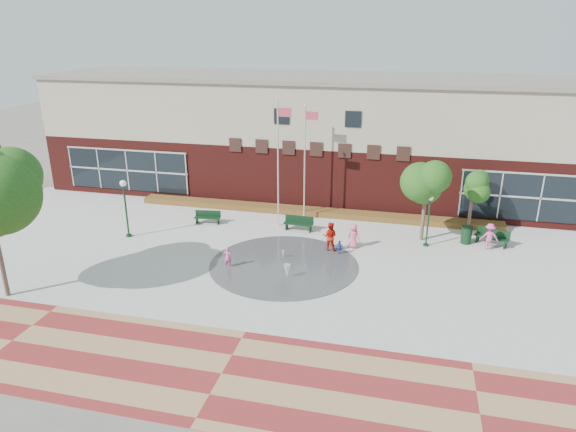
% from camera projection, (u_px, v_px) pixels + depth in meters
% --- Properties ---
extents(ground, '(120.00, 120.00, 0.00)m').
position_uv_depth(ground, '(270.00, 290.00, 26.25)').
color(ground, '#666056').
rests_on(ground, ground).
extents(plaza_concrete, '(46.00, 18.00, 0.01)m').
position_uv_depth(plaza_concrete, '(288.00, 258.00, 29.90)').
color(plaza_concrete, '#A8A8A0').
rests_on(plaza_concrete, ground).
extents(paver_band, '(46.00, 6.00, 0.01)m').
position_uv_depth(paver_band, '(221.00, 374.00, 19.86)').
color(paver_band, maroon).
rests_on(paver_band, ground).
extents(splash_pad, '(8.40, 8.40, 0.01)m').
position_uv_depth(splash_pad, '(284.00, 265.00, 28.99)').
color(splash_pad, '#383A3D').
rests_on(splash_pad, ground).
extents(library_building, '(44.40, 10.40, 9.20)m').
position_uv_depth(library_building, '(328.00, 135.00, 40.60)').
color(library_building, '#4D1512').
rests_on(library_building, ground).
extents(flower_bed, '(26.00, 1.20, 0.40)m').
position_uv_depth(flower_bed, '(313.00, 215.00, 36.84)').
color(flower_bed, maroon).
rests_on(flower_bed, ground).
extents(flagpole_left, '(0.98, 0.16, 8.38)m').
position_uv_depth(flagpole_left, '(279.00, 158.00, 33.21)').
color(flagpole_left, silver).
rests_on(flagpole_left, ground).
extents(flagpole_right, '(0.97, 0.16, 7.88)m').
position_uv_depth(flagpole_right, '(305.00, 156.00, 34.87)').
color(flagpole_right, silver).
rests_on(flagpole_right, ground).
extents(lamp_left, '(0.40, 0.40, 3.77)m').
position_uv_depth(lamp_left, '(125.00, 202.00, 32.12)').
color(lamp_left, '#12311A').
rests_on(lamp_left, ground).
extents(lamp_right, '(0.35, 0.35, 3.31)m').
position_uv_depth(lamp_right, '(429.00, 215.00, 30.80)').
color(lamp_right, '#12311A').
rests_on(lamp_right, ground).
extents(bench_left, '(1.82, 0.70, 0.89)m').
position_uv_depth(bench_left, '(208.00, 220.00, 35.04)').
color(bench_left, '#12311A').
rests_on(bench_left, ground).
extents(bench_mid, '(1.96, 0.63, 0.97)m').
position_uv_depth(bench_mid, '(298.00, 226.00, 33.82)').
color(bench_mid, '#12311A').
rests_on(bench_mid, ground).
extents(bench_right, '(2.06, 1.35, 1.01)m').
position_uv_depth(bench_right, '(491.00, 240.00, 31.57)').
color(bench_right, '#12311A').
rests_on(bench_right, ground).
extents(trash_can, '(0.68, 0.68, 1.12)m').
position_uv_depth(trash_can, '(466.00, 235.00, 31.71)').
color(trash_can, '#12311A').
rests_on(trash_can, ground).
extents(tree_mid, '(3.17, 3.17, 5.35)m').
position_uv_depth(tree_mid, '(427.00, 181.00, 31.08)').
color(tree_mid, '#4C382C').
rests_on(tree_mid, ground).
extents(tree_small_right, '(2.40, 2.40, 4.10)m').
position_uv_depth(tree_small_right, '(473.00, 188.00, 32.74)').
color(tree_small_right, '#4C382C').
rests_on(tree_small_right, ground).
extents(water_jet_a, '(0.39, 0.39, 0.76)m').
position_uv_depth(water_jet_a, '(287.00, 278.00, 27.47)').
color(water_jet_a, white).
rests_on(water_jet_a, ground).
extents(water_jet_b, '(0.19, 0.19, 0.42)m').
position_uv_depth(water_jet_b, '(283.00, 258.00, 29.89)').
color(water_jet_b, white).
rests_on(water_jet_b, ground).
extents(child_splash, '(0.45, 0.30, 1.24)m').
position_uv_depth(child_splash, '(228.00, 257.00, 28.51)').
color(child_splash, '#E04E9D').
rests_on(child_splash, ground).
extents(adult_red, '(0.92, 0.74, 1.80)m').
position_uv_depth(adult_red, '(330.00, 237.00, 30.59)').
color(adult_red, '#B7180C').
rests_on(adult_red, ground).
extents(adult_pink, '(0.82, 0.63, 1.51)m').
position_uv_depth(adult_pink, '(354.00, 236.00, 31.01)').
color(adult_pink, '#DF556F').
rests_on(adult_pink, ground).
extents(child_blue, '(0.56, 0.46, 0.89)m').
position_uv_depth(child_blue, '(340.00, 247.00, 30.21)').
color(child_blue, '#2540AE').
rests_on(child_blue, ground).
extents(person_bench, '(1.08, 0.64, 1.65)m').
position_uv_depth(person_bench, '(489.00, 237.00, 30.78)').
color(person_bench, '#D7428A').
rests_on(person_bench, ground).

